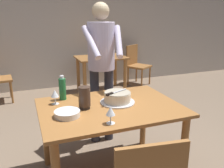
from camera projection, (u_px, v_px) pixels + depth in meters
back_wall at (55, 25)px, 5.08m from camera, size 10.00×0.12×2.70m
main_dining_table at (110, 117)px, 2.30m from camera, size 1.32×0.94×0.75m
cake_on_platter at (117, 98)px, 2.34m from camera, size 0.34×0.34×0.11m
cake_knife at (112, 93)px, 2.27m from camera, size 0.26×0.13×0.02m
plate_stack at (67, 114)px, 2.04m from camera, size 0.22×0.22×0.05m
wine_glass_near at (55, 94)px, 2.29m from camera, size 0.08×0.08×0.14m
wine_glass_far at (111, 112)px, 1.88m from camera, size 0.08×0.08×0.14m
water_bottle at (62, 89)px, 2.41m from camera, size 0.07×0.07×0.25m
hurricane_lamp at (84, 98)px, 2.18m from camera, size 0.11×0.11×0.21m
person_cutting_cake at (101, 59)px, 2.84m from camera, size 0.47×0.56×1.72m
background_table at (101, 65)px, 4.94m from camera, size 1.00×0.70×0.74m
background_chair_0 at (136, 63)px, 5.49m from camera, size 0.61×0.61×0.90m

